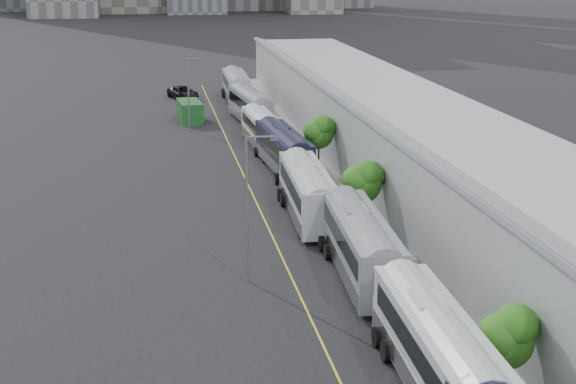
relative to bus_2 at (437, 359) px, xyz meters
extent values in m
cube|color=gray|center=(6.44, 20.73, -1.65)|extent=(10.00, 170.00, 0.12)
cube|color=gold|center=(-4.06, 20.73, -1.70)|extent=(0.12, 160.00, 0.02)
cube|color=gray|center=(10.44, 20.73, 1.69)|extent=(12.00, 160.00, 6.80)
cube|color=gray|center=(10.44, 20.73, 4.14)|extent=(12.45, 160.40, 2.57)
cube|color=gray|center=(4.54, 20.73, 5.29)|extent=(0.30, 160.00, 0.40)
cube|color=silver|center=(0.00, 0.03, 0.34)|extent=(3.21, 13.96, 3.36)
cube|color=black|center=(0.00, -0.19, 0.95)|extent=(3.22, 12.30, 1.14)
cube|color=silver|center=(0.00, 0.03, -0.73)|extent=(3.24, 13.68, 1.08)
cube|color=silver|center=(0.00, 1.63, 2.18)|extent=(1.46, 2.39, 0.32)
cube|color=gray|center=(0.20, 15.23, 0.35)|extent=(3.52, 14.08, 3.38)
cube|color=black|center=(0.20, 15.02, 0.96)|extent=(3.49, 12.41, 1.15)
cube|color=silver|center=(0.20, 15.23, -0.73)|extent=(3.54, 13.81, 1.08)
cube|color=gray|center=(0.20, 16.84, 2.20)|extent=(1.52, 2.43, 0.32)
cube|color=silver|center=(-0.75, 28.28, 0.33)|extent=(3.26, 13.88, 3.34)
cube|color=black|center=(-0.75, 28.07, 0.93)|extent=(3.26, 12.23, 1.14)
cube|color=silver|center=(-0.75, 28.28, -0.74)|extent=(3.29, 13.60, 1.07)
cube|color=silver|center=(-0.75, 29.87, 2.16)|extent=(1.46, 2.38, 0.32)
cube|color=black|center=(-0.21, 43.61, 0.28)|extent=(3.55, 13.62, 3.26)
cube|color=black|center=(-0.21, 43.40, 0.87)|extent=(3.51, 12.01, 1.11)
cube|color=silver|center=(-0.21, 43.61, -0.76)|extent=(3.57, 13.35, 1.04)
cube|color=black|center=(-0.21, 45.16, 2.07)|extent=(1.49, 2.36, 0.31)
cube|color=white|center=(-0.75, 54.51, 0.11)|extent=(2.97, 12.41, 2.98)
cube|color=black|center=(-0.75, 54.32, 0.65)|extent=(2.97, 10.93, 1.01)
cube|color=silver|center=(-0.75, 54.51, -0.84)|extent=(3.00, 12.16, 0.95)
cube|color=white|center=(-0.75, 55.93, 1.74)|extent=(1.32, 2.13, 0.28)
cube|color=gray|center=(-0.38, 68.30, 0.29)|extent=(3.99, 13.75, 3.29)
cube|color=black|center=(-0.38, 68.09, 0.89)|extent=(3.89, 12.14, 1.12)
cube|color=silver|center=(-0.38, 68.30, -0.76)|extent=(4.00, 13.49, 1.05)
cube|color=gray|center=(-0.38, 69.86, 2.09)|extent=(1.57, 2.41, 0.31)
cube|color=#A6A9B0|center=(-0.39, 84.31, 0.36)|extent=(3.03, 14.04, 3.39)
cube|color=black|center=(-0.39, 84.10, 0.97)|extent=(3.06, 12.36, 1.15)
cube|color=silver|center=(-0.39, 84.31, -0.73)|extent=(3.06, 13.76, 1.09)
cube|color=#A6A9B0|center=(-0.39, 85.93, 2.22)|extent=(1.44, 2.39, 0.32)
cylinder|color=black|center=(2.84, -0.78, -0.19)|extent=(0.18, 0.18, 3.04)
sphere|color=#1C5713|center=(2.84, -0.78, 1.47)|extent=(2.63, 2.63, 2.63)
cylinder|color=black|center=(2.79, 25.65, 0.04)|extent=(0.18, 0.18, 3.51)
sphere|color=#1C5713|center=(2.79, 25.65, 1.94)|extent=(2.90, 2.90, 2.90)
cylinder|color=black|center=(2.89, 42.56, 0.23)|extent=(0.18, 0.18, 3.89)
sphere|color=#1C5713|center=(2.89, 42.56, 2.26)|extent=(2.71, 2.71, 2.71)
cylinder|color=#59595E|center=(-6.81, 15.63, 2.84)|extent=(0.18, 0.18, 9.10)
cylinder|color=#59595E|center=(-5.91, 15.63, 7.28)|extent=(1.80, 0.14, 0.14)
cube|color=#59595E|center=(-5.11, 15.63, 7.13)|extent=(0.50, 0.22, 0.18)
cylinder|color=#59595E|center=(-7.82, 64.12, 2.44)|extent=(0.18, 0.18, 8.30)
cylinder|color=#59595E|center=(-6.92, 64.12, 6.49)|extent=(1.80, 0.14, 0.14)
cube|color=#59595E|center=(-6.12, 64.12, 6.34)|extent=(0.50, 0.22, 0.18)
cube|color=#15471B|center=(-7.43, 70.42, -0.49)|extent=(2.99, 6.28, 2.44)
imported|color=black|center=(-7.46, 87.79, -0.84)|extent=(4.61, 6.87, 1.75)
camera|label=1|loc=(-12.46, -34.93, 17.63)|focal=55.00mm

